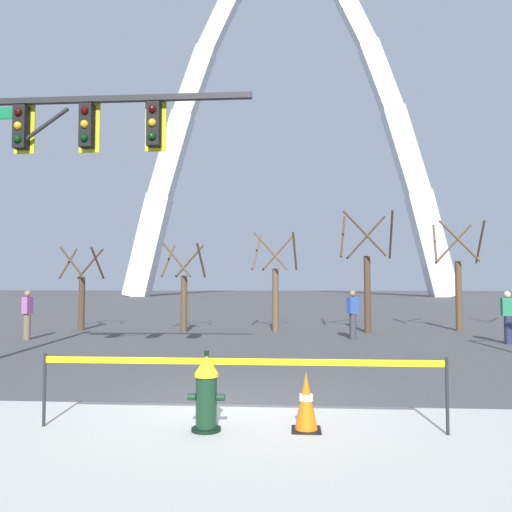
{
  "coord_description": "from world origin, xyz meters",
  "views": [
    {
      "loc": [
        0.85,
        -7.77,
        1.82
      ],
      "look_at": [
        -0.07,
        5.0,
        2.5
      ],
      "focal_mm": 36.29,
      "sensor_mm": 36.0,
      "label": 1
    }
  ],
  "objects_px": {
    "pedestrian_walking_right": "(508,317)",
    "fire_hydrant": "(206,393)",
    "traffic_signal_gantry": "(37,165)",
    "traffic_cone_by_hydrant": "(306,402)",
    "pedestrian_standing_center": "(353,314)",
    "pedestrian_walking_left": "(27,314)",
    "monument_arch": "(287,142)"
  },
  "relations": [
    {
      "from": "fire_hydrant",
      "to": "pedestrian_walking_right",
      "type": "xyz_separation_m",
      "value": [
        7.52,
        9.73,
        0.35
      ]
    },
    {
      "from": "pedestrian_walking_right",
      "to": "fire_hydrant",
      "type": "bearing_deg",
      "value": -127.7
    },
    {
      "from": "traffic_cone_by_hydrant",
      "to": "pedestrian_standing_center",
      "type": "xyz_separation_m",
      "value": [
        1.77,
        10.58,
        0.46
      ]
    },
    {
      "from": "pedestrian_standing_center",
      "to": "traffic_signal_gantry",
      "type": "bearing_deg",
      "value": -136.2
    },
    {
      "from": "traffic_signal_gantry",
      "to": "pedestrian_standing_center",
      "type": "height_order",
      "value": "traffic_signal_gantry"
    },
    {
      "from": "pedestrian_walking_left",
      "to": "pedestrian_walking_right",
      "type": "bearing_deg",
      "value": -0.44
    },
    {
      "from": "fire_hydrant",
      "to": "pedestrian_standing_center",
      "type": "xyz_separation_m",
      "value": [
        3.0,
        10.67,
        0.35
      ]
    },
    {
      "from": "monument_arch",
      "to": "pedestrian_walking_right",
      "type": "distance_m",
      "value": 58.81
    },
    {
      "from": "fire_hydrant",
      "to": "pedestrian_walking_left",
      "type": "relative_size",
      "value": 0.62
    },
    {
      "from": "pedestrian_walking_right",
      "to": "pedestrian_walking_left",
      "type": "bearing_deg",
      "value": 179.56
    },
    {
      "from": "monument_arch",
      "to": "pedestrian_standing_center",
      "type": "xyz_separation_m",
      "value": [
        2.78,
        -53.67,
        -20.6
      ]
    },
    {
      "from": "traffic_cone_by_hydrant",
      "to": "traffic_signal_gantry",
      "type": "bearing_deg",
      "value": 145.84
    },
    {
      "from": "traffic_cone_by_hydrant",
      "to": "pedestrian_walking_right",
      "type": "bearing_deg",
      "value": 56.87
    },
    {
      "from": "traffic_cone_by_hydrant",
      "to": "traffic_signal_gantry",
      "type": "height_order",
      "value": "traffic_signal_gantry"
    },
    {
      "from": "pedestrian_standing_center",
      "to": "monument_arch",
      "type": "bearing_deg",
      "value": 92.97
    },
    {
      "from": "pedestrian_walking_left",
      "to": "pedestrian_standing_center",
      "type": "bearing_deg",
      "value": 4.45
    },
    {
      "from": "fire_hydrant",
      "to": "traffic_signal_gantry",
      "type": "xyz_separation_m",
      "value": [
        -4.19,
        3.77,
        3.8
      ]
    },
    {
      "from": "traffic_signal_gantry",
      "to": "pedestrian_walking_left",
      "type": "relative_size",
      "value": 4.04
    },
    {
      "from": "traffic_signal_gantry",
      "to": "pedestrian_standing_center",
      "type": "bearing_deg",
      "value": 43.8
    },
    {
      "from": "traffic_cone_by_hydrant",
      "to": "traffic_signal_gantry",
      "type": "xyz_separation_m",
      "value": [
        -5.42,
        3.68,
        3.91
      ]
    },
    {
      "from": "pedestrian_walking_left",
      "to": "pedestrian_walking_right",
      "type": "height_order",
      "value": "same"
    },
    {
      "from": "pedestrian_walking_left",
      "to": "pedestrian_standing_center",
      "type": "distance_m",
      "value": 10.58
    },
    {
      "from": "pedestrian_walking_right",
      "to": "monument_arch",
      "type": "bearing_deg",
      "value": 97.61
    },
    {
      "from": "pedestrian_standing_center",
      "to": "pedestrian_walking_right",
      "type": "height_order",
      "value": "same"
    },
    {
      "from": "pedestrian_walking_left",
      "to": "pedestrian_walking_right",
      "type": "xyz_separation_m",
      "value": [
        15.06,
        -0.12,
        0.0
      ]
    },
    {
      "from": "traffic_cone_by_hydrant",
      "to": "pedestrian_standing_center",
      "type": "bearing_deg",
      "value": 80.48
    },
    {
      "from": "traffic_signal_gantry",
      "to": "pedestrian_walking_right",
      "type": "height_order",
      "value": "traffic_signal_gantry"
    },
    {
      "from": "fire_hydrant",
      "to": "pedestrian_walking_left",
      "type": "height_order",
      "value": "pedestrian_walking_left"
    },
    {
      "from": "traffic_cone_by_hydrant",
      "to": "monument_arch",
      "type": "distance_m",
      "value": 67.62
    },
    {
      "from": "traffic_cone_by_hydrant",
      "to": "pedestrian_walking_right",
      "type": "relative_size",
      "value": 0.46
    },
    {
      "from": "traffic_signal_gantry",
      "to": "monument_arch",
      "type": "xyz_separation_m",
      "value": [
        4.41,
        60.57,
        17.15
      ]
    },
    {
      "from": "fire_hydrant",
      "to": "traffic_cone_by_hydrant",
      "type": "height_order",
      "value": "fire_hydrant"
    }
  ]
}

